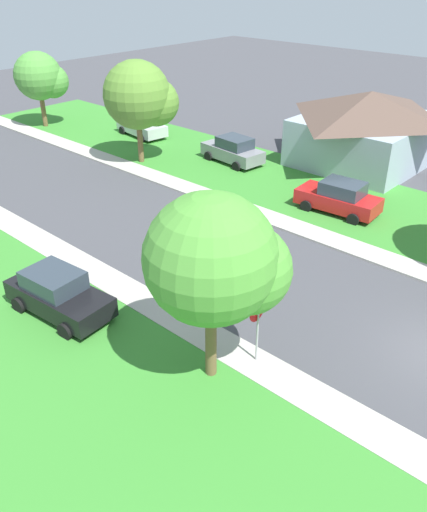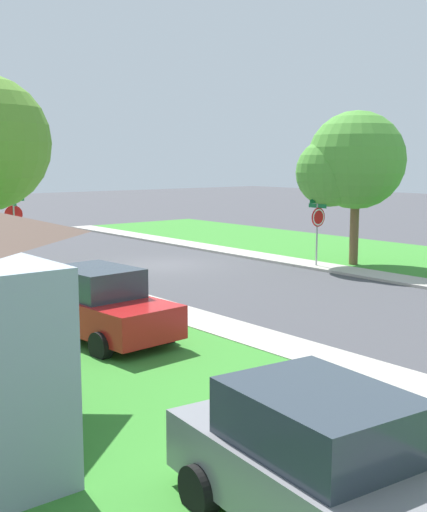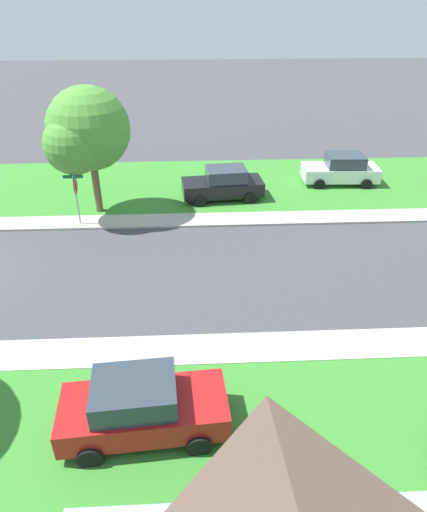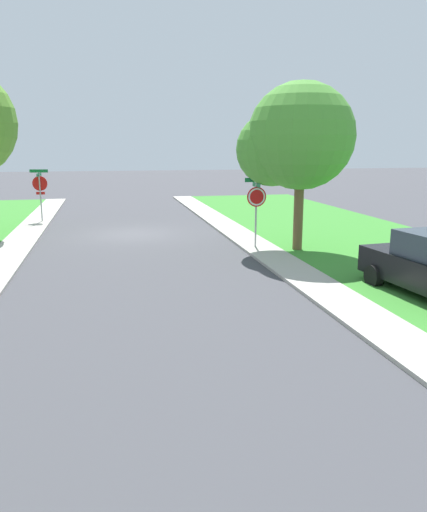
% 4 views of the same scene
% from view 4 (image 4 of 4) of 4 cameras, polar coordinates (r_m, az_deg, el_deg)
% --- Properties ---
extents(ground_plane, '(120.00, 120.00, 0.00)m').
position_cam_4_polar(ground_plane, '(23.48, -9.14, 2.44)').
color(ground_plane, '#424247').
extents(sidewalk_west, '(1.40, 56.00, 0.10)m').
position_cam_4_polar(sidewalk_west, '(13.15, 14.92, -5.46)').
color(sidewalk_west, '#ADA89E').
rests_on(sidewalk_west, ground).
extents(stop_sign_near_corner, '(0.91, 0.91, 2.77)m').
position_cam_4_polar(stop_sign_near_corner, '(27.88, -18.94, 7.37)').
color(stop_sign_near_corner, '#9E9EA3').
rests_on(stop_sign_near_corner, ground).
extents(stop_sign_far_corner, '(0.92, 0.92, 2.77)m').
position_cam_4_polar(stop_sign_far_corner, '(19.59, 4.84, 6.18)').
color(stop_sign_far_corner, '#9E9EA3').
rests_on(stop_sign_far_corner, ground).
extents(tree_sidewalk_far, '(4.23, 3.94, 6.28)m').
position_cam_4_polar(tree_sidewalk_far, '(19.38, 9.02, 12.79)').
color(tree_sidewalk_far, brown).
rests_on(tree_sidewalk_far, ground).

